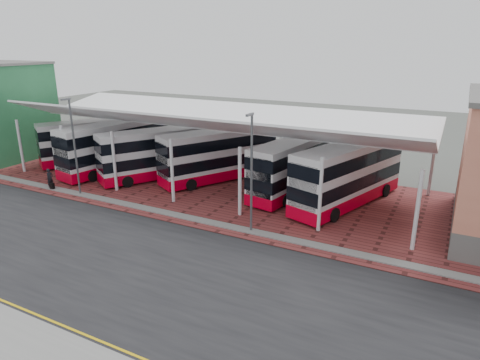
{
  "coord_description": "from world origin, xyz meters",
  "views": [
    {
      "loc": [
        13.56,
        -17.51,
        12.26
      ],
      "look_at": [
        0.03,
        8.46,
        2.77
      ],
      "focal_mm": 32.0,
      "sensor_mm": 36.0,
      "label": 1
    }
  ],
  "objects": [
    {
      "name": "ground",
      "position": [
        0.0,
        0.0,
        0.0
      ],
      "size": [
        140.0,
        140.0,
        0.0
      ],
      "primitive_type": "plane",
      "color": "#454843"
    },
    {
      "name": "road",
      "position": [
        0.0,
        -1.0,
        0.01
      ],
      "size": [
        120.0,
        14.0,
        0.02
      ],
      "primitive_type": "cube",
      "color": "black",
      "rests_on": "ground"
    },
    {
      "name": "forecourt",
      "position": [
        2.0,
        13.0,
        0.03
      ],
      "size": [
        72.0,
        16.0,
        0.06
      ],
      "primitive_type": "cube",
      "color": "maroon",
      "rests_on": "ground"
    },
    {
      "name": "north_kerb",
      "position": [
        0.0,
        6.2,
        0.07
      ],
      "size": [
        120.0,
        0.8,
        0.14
      ],
      "primitive_type": "cube",
      "color": "slate",
      "rests_on": "ground"
    },
    {
      "name": "yellow_line_near",
      "position": [
        0.0,
        -7.0,
        0.03
      ],
      "size": [
        120.0,
        0.12,
        0.01
      ],
      "primitive_type": "cube",
      "color": "#C69F0A",
      "rests_on": "road"
    },
    {
      "name": "yellow_line_far",
      "position": [
        0.0,
        -6.7,
        0.03
      ],
      "size": [
        120.0,
        0.12,
        0.01
      ],
      "primitive_type": "cube",
      "color": "#C69F0A",
      "rests_on": "road"
    },
    {
      "name": "canopy",
      "position": [
        -6.0,
        13.94,
        5.8
      ],
      "size": [
        37.0,
        11.63,
        7.07
      ],
      "color": "silver",
      "rests_on": "ground"
    },
    {
      "name": "shop_green",
      "position": [
        -30.0,
        10.97,
        5.12
      ],
      "size": [
        6.4,
        10.2,
        10.22
      ],
      "color": "#286B3E",
      "rests_on": "ground"
    },
    {
      "name": "lamp_west",
      "position": [
        -14.0,
        6.27,
        4.36
      ],
      "size": [
        0.16,
        0.9,
        8.07
      ],
      "color": "#4F5357",
      "rests_on": "ground"
    },
    {
      "name": "lamp_east",
      "position": [
        2.0,
        6.27,
        4.36
      ],
      "size": [
        0.16,
        0.9,
        8.07
      ],
      "color": "#4F5357",
      "rests_on": "ground"
    },
    {
      "name": "bus_0",
      "position": [
        -20.36,
        14.37,
        2.27
      ],
      "size": [
        7.8,
        10.5,
        4.46
      ],
      "rotation": [
        0.0,
        0.0,
        -0.55
      ],
      "color": "silver",
      "rests_on": "forecourt"
    },
    {
      "name": "bus_1",
      "position": [
        -16.16,
        13.17,
        2.45
      ],
      "size": [
        4.81,
        11.95,
        4.8
      ],
      "rotation": [
        0.0,
        0.0,
        -0.19
      ],
      "color": "silver",
      "rests_on": "forecourt"
    },
    {
      "name": "bus_2",
      "position": [
        -10.92,
        13.18,
        2.33
      ],
      "size": [
        7.89,
        10.79,
        4.56
      ],
      "rotation": [
        0.0,
        0.0,
        -0.54
      ],
      "color": "silver",
      "rests_on": "forecourt"
    },
    {
      "name": "bus_3",
      "position": [
        -5.65,
        15.13,
        2.35
      ],
      "size": [
        7.66,
        11.05,
        4.61
      ],
      "rotation": [
        0.0,
        0.0,
        -0.5
      ],
      "color": "silver",
      "rests_on": "forecourt"
    },
    {
      "name": "bus_4",
      "position": [
        1.76,
        15.22,
        2.33
      ],
      "size": [
        4.35,
        11.33,
        4.56
      ],
      "rotation": [
        0.0,
        0.0,
        -0.17
      ],
      "color": "silver",
      "rests_on": "forecourt"
    },
    {
      "name": "bus_5",
      "position": [
        6.42,
        14.36,
        2.46
      ],
      "size": [
        6.19,
        11.98,
        4.83
      ],
      "rotation": [
        0.0,
        0.0,
        -0.31
      ],
      "color": "silver",
      "rests_on": "forecourt"
    },
    {
      "name": "pedestrian",
      "position": [
        -17.48,
        6.24,
        0.94
      ],
      "size": [
        0.46,
        0.67,
        1.75
      ],
      "primitive_type": "imported",
      "rotation": [
        0.0,
        0.0,
        1.64
      ],
      "color": "black",
      "rests_on": "forecourt"
    },
    {
      "name": "suitcase",
      "position": [
        -17.0,
        6.0,
        0.37
      ],
      "size": [
        0.36,
        0.25,
        0.61
      ],
      "primitive_type": "cube",
      "color": "black",
      "rests_on": "forecourt"
    }
  ]
}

